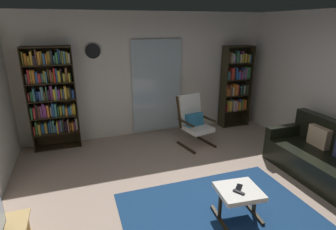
# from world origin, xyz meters

# --- Properties ---
(ground_plane) EXTENTS (7.02, 7.02, 0.00)m
(ground_plane) POSITION_xyz_m (0.00, 0.00, 0.00)
(ground_plane) COLOR tan
(wall_back) EXTENTS (5.60, 0.06, 2.60)m
(wall_back) POSITION_xyz_m (0.00, 2.90, 1.30)
(wall_back) COLOR silver
(wall_back) RESTS_ON ground
(glass_door_panel) EXTENTS (1.10, 0.01, 2.00)m
(glass_door_panel) POSITION_xyz_m (0.17, 2.83, 1.05)
(glass_door_panel) COLOR silver
(area_rug) EXTENTS (2.48, 1.62, 0.01)m
(area_rug) POSITION_xyz_m (0.09, -0.11, 0.00)
(area_rug) COLOR navy
(area_rug) RESTS_ON ground
(bookshelf_near_tv) EXTENTS (0.86, 0.30, 1.97)m
(bookshelf_near_tv) POSITION_xyz_m (-1.95, 2.69, 1.06)
(bookshelf_near_tv) COLOR black
(bookshelf_near_tv) RESTS_ON ground
(bookshelf_near_sofa) EXTENTS (0.69, 0.30, 1.89)m
(bookshelf_near_sofa) POSITION_xyz_m (2.03, 2.67, 0.99)
(bookshelf_near_sofa) COLOR black
(bookshelf_near_sofa) RESTS_ON ground
(leather_sofa) EXTENTS (0.83, 1.79, 0.87)m
(leather_sofa) POSITION_xyz_m (2.12, 0.08, 0.32)
(leather_sofa) COLOR black
(leather_sofa) RESTS_ON ground
(lounge_armchair) EXTENTS (0.69, 0.76, 1.02)m
(lounge_armchair) POSITION_xyz_m (0.66, 1.95, 0.53)
(lounge_armchair) COLOR black
(lounge_armchair) RESTS_ON ground
(ottoman) EXTENTS (0.56, 0.53, 0.40)m
(ottoman) POSITION_xyz_m (0.27, -0.29, 0.33)
(ottoman) COLOR white
(ottoman) RESTS_ON ground
(tv_remote) EXTENTS (0.11, 0.14, 0.02)m
(tv_remote) POSITION_xyz_m (0.23, -0.35, 0.41)
(tv_remote) COLOR black
(tv_remote) RESTS_ON ottoman
(cell_phone) EXTENTS (0.15, 0.15, 0.01)m
(cell_phone) POSITION_xyz_m (0.30, -0.26, 0.41)
(cell_phone) COLOR black
(cell_phone) RESTS_ON ottoman
(wall_clock) EXTENTS (0.29, 0.03, 0.29)m
(wall_clock) POSITION_xyz_m (-1.13, 2.82, 1.85)
(wall_clock) COLOR silver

